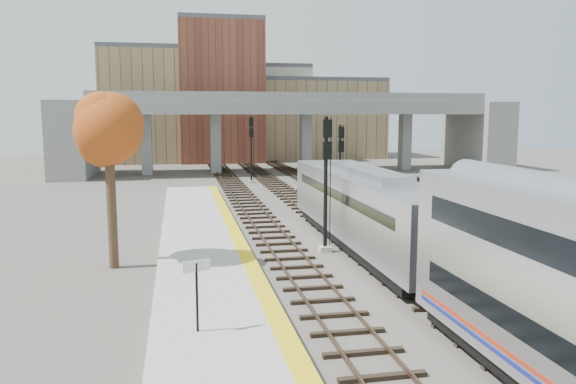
{
  "coord_description": "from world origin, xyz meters",
  "views": [
    {
      "loc": [
        -8.46,
        -22.38,
        7.12
      ],
      "look_at": [
        -2.11,
        9.86,
        2.5
      ],
      "focal_mm": 35.0,
      "sensor_mm": 36.0,
      "label": 1
    }
  ],
  "objects": [
    {
      "name": "tracks",
      "position": [
        0.93,
        12.5,
        0.08
      ],
      "size": [
        10.7,
        95.0,
        0.25
      ],
      "color": "black",
      "rests_on": "ground"
    },
    {
      "name": "parking_lot",
      "position": [
        14.0,
        28.0,
        0.02
      ],
      "size": [
        14.0,
        18.0,
        0.04
      ],
      "primitive_type": "cube",
      "color": "black",
      "rests_on": "ground"
    },
    {
      "name": "signal_mast_near",
      "position": [
        -1.1,
        4.99,
        3.44
      ],
      "size": [
        0.6,
        0.64,
        6.96
      ],
      "color": "#9E9E99",
      "rests_on": "ground"
    },
    {
      "name": "yellow_strip",
      "position": [
        -5.35,
        0.0,
        0.35
      ],
      "size": [
        0.7,
        60.0,
        0.01
      ],
      "primitive_type": "cube",
      "color": "yellow",
      "rests_on": "platform"
    },
    {
      "name": "signal_mast_far",
      "position": [
        -1.1,
        34.36,
        3.34
      ],
      "size": [
        0.6,
        0.64,
        6.82
      ],
      "color": "#9E9E99",
      "rests_on": "ground"
    },
    {
      "name": "car_c",
      "position": [
        15.86,
        29.15,
        0.59
      ],
      "size": [
        2.07,
        3.95,
        1.09
      ],
      "primitive_type": "imported",
      "rotation": [
        0.0,
        0.0,
        -0.15
      ],
      "color": "#99999E",
      "rests_on": "parking_lot"
    },
    {
      "name": "locomotive",
      "position": [
        1.0,
        5.22,
        2.28
      ],
      "size": [
        3.02,
        19.05,
        4.1
      ],
      "color": "#A8AAB2",
      "rests_on": "ground"
    },
    {
      "name": "car_b",
      "position": [
        13.0,
        25.09,
        0.65
      ],
      "size": [
        1.98,
        3.89,
        1.22
      ],
      "primitive_type": "imported",
      "rotation": [
        0.0,
        0.0,
        0.19
      ],
      "color": "#99999E",
      "rests_on": "parking_lot"
    },
    {
      "name": "buildings_far",
      "position": [
        1.26,
        66.57,
        7.88
      ],
      "size": [
        43.0,
        21.0,
        20.6
      ],
      "color": "#998159",
      "rests_on": "ground"
    },
    {
      "name": "signal_mast_mid",
      "position": [
        3.0,
        16.37,
        2.98
      ],
      "size": [
        0.6,
        0.64,
        6.31
      ],
      "color": "#9E9E99",
      "rests_on": "ground"
    },
    {
      "name": "car_a",
      "position": [
        12.56,
        24.8,
        0.71
      ],
      "size": [
        2.75,
        4.2,
        1.33
      ],
      "primitive_type": "imported",
      "rotation": [
        0.0,
        0.0,
        -0.33
      ],
      "color": "#99999E",
      "rests_on": "parking_lot"
    },
    {
      "name": "platform",
      "position": [
        -7.25,
        0.0,
        0.17
      ],
      "size": [
        4.5,
        60.0,
        0.35
      ],
      "primitive_type": "cube",
      "color": "#9E9E99",
      "rests_on": "ground"
    },
    {
      "name": "tree",
      "position": [
        -11.5,
        4.05,
        6.47
      ],
      "size": [
        3.6,
        3.6,
        8.73
      ],
      "color": "#382619",
      "rests_on": "ground"
    },
    {
      "name": "station_sign",
      "position": [
        -7.99,
        -5.36,
        1.98
      ],
      "size": [
        0.86,
        0.35,
        2.27
      ],
      "rotation": [
        0.0,
        0.0,
        0.34
      ],
      "color": "black",
      "rests_on": "platform"
    },
    {
      "name": "overpass",
      "position": [
        4.92,
        45.0,
        5.81
      ],
      "size": [
        54.0,
        12.0,
        9.5
      ],
      "color": "slate",
      "rests_on": "ground"
    },
    {
      "name": "ground",
      "position": [
        0.0,
        0.0,
        0.0
      ],
      "size": [
        160.0,
        160.0,
        0.0
      ],
      "primitive_type": "plane",
      "color": "#47423D",
      "rests_on": "ground"
    }
  ]
}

